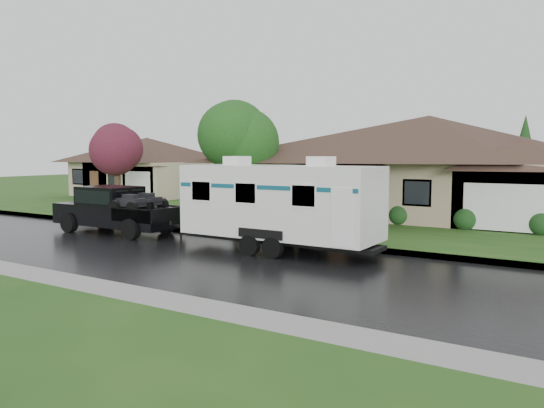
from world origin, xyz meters
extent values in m
plane|color=#224E18|center=(0.00, 0.00, 0.00)|extent=(140.00, 140.00, 0.00)
cube|color=black|center=(0.00, -2.00, 0.01)|extent=(140.00, 8.00, 0.01)
cube|color=gray|center=(0.00, 2.25, 0.07)|extent=(140.00, 0.50, 0.15)
cube|color=#224E18|center=(0.00, 15.00, 0.07)|extent=(140.00, 26.00, 0.15)
cube|color=tan|center=(2.00, 14.00, 1.65)|extent=(18.00, 10.00, 3.00)
pyramid|color=#3A271F|center=(2.00, 14.00, 5.75)|extent=(19.44, 10.80, 2.60)
cube|color=tan|center=(7.40, 11.00, 1.50)|extent=(5.76, 4.00, 2.70)
cube|color=tan|center=(-22.00, 16.00, 1.55)|extent=(10.00, 8.00, 2.80)
pyramid|color=#3A271F|center=(-22.00, 16.00, 4.95)|extent=(10.80, 8.64, 2.00)
cube|color=tan|center=(-19.00, 14.00, 1.41)|extent=(3.20, 4.00, 2.52)
cylinder|color=#382B1E|center=(-5.56, 5.95, 1.47)|extent=(0.41, 0.41, 2.65)
sphere|color=#255E1E|center=(-5.56, 5.95, 4.37)|extent=(3.65, 3.65, 3.65)
cylinder|color=#382B1E|center=(-15.08, 6.58, 1.33)|extent=(0.38, 0.38, 2.36)
sphere|color=maroon|center=(-15.08, 6.58, 3.91)|extent=(3.26, 3.26, 3.26)
sphere|color=#143814|center=(-4.30, 9.30, 0.65)|extent=(1.00, 1.00, 1.00)
sphere|color=#143814|center=(-1.15, 9.30, 0.65)|extent=(1.00, 1.00, 1.00)
sphere|color=#143814|center=(2.00, 9.30, 0.65)|extent=(1.00, 1.00, 1.00)
sphere|color=#143814|center=(5.15, 9.30, 0.65)|extent=(1.00, 1.00, 1.00)
sphere|color=#143814|center=(8.30, 9.30, 0.65)|extent=(1.00, 1.00, 1.00)
cube|color=black|center=(-8.33, 0.49, 0.83)|extent=(6.37, 2.12, 0.91)
cube|color=black|center=(-10.67, 0.49, 1.11)|extent=(1.70, 2.07, 0.37)
cube|color=black|center=(-8.76, 0.49, 1.65)|extent=(2.55, 2.00, 0.96)
cube|color=black|center=(-8.76, 0.49, 1.70)|extent=(2.33, 2.04, 0.58)
cube|color=black|center=(-6.32, 0.49, 1.04)|extent=(2.33, 2.02, 0.06)
cylinder|color=black|center=(-10.35, -0.55, 0.45)|extent=(0.89, 0.34, 0.89)
cylinder|color=black|center=(-10.35, 1.53, 0.45)|extent=(0.89, 0.34, 0.89)
cylinder|color=black|center=(-6.32, -0.55, 0.45)|extent=(0.89, 0.34, 0.89)
cylinder|color=black|center=(-6.32, 1.53, 0.45)|extent=(0.89, 0.34, 0.89)
cube|color=white|center=(0.37, 0.49, 1.88)|extent=(7.43, 2.55, 2.60)
cube|color=black|center=(0.37, 0.49, 0.42)|extent=(7.85, 1.27, 0.15)
cube|color=#0D4C61|center=(0.37, 0.49, 2.46)|extent=(7.28, 2.57, 0.15)
cube|color=white|center=(-1.54, 0.49, 3.35)|extent=(0.74, 0.85, 0.34)
cube|color=white|center=(2.07, 0.49, 3.35)|extent=(0.74, 0.85, 0.34)
cylinder|color=black|center=(-0.11, -0.76, 0.37)|extent=(0.74, 0.25, 0.74)
cylinder|color=black|center=(-0.11, 1.74, 0.37)|extent=(0.74, 0.25, 0.74)
cylinder|color=black|center=(0.85, -0.76, 0.37)|extent=(0.74, 0.25, 0.74)
cylinder|color=black|center=(0.85, 1.74, 0.37)|extent=(0.74, 0.25, 0.74)
camera|label=1|loc=(10.43, -16.12, 3.62)|focal=35.00mm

